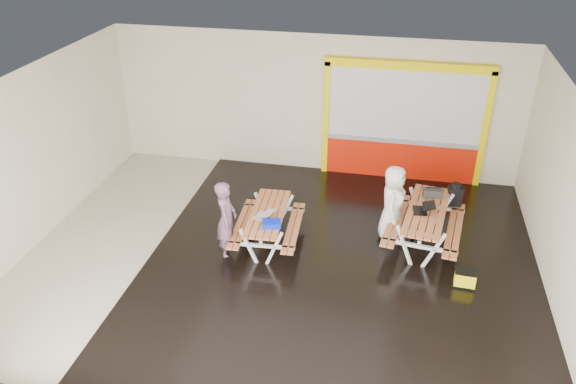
% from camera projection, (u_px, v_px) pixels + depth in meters
% --- Properties ---
extents(room, '(10.02, 8.02, 3.52)m').
position_uv_depth(room, '(278.00, 180.00, 10.46)').
color(room, beige).
rests_on(room, ground).
extents(deck, '(7.50, 7.98, 0.05)m').
position_uv_depth(deck, '(341.00, 264.00, 11.07)').
color(deck, black).
rests_on(deck, room).
extents(kiosk, '(3.88, 0.16, 3.00)m').
position_uv_depth(kiosk, '(403.00, 125.00, 13.59)').
color(kiosk, red).
rests_on(kiosk, room).
extents(picnic_table_left, '(1.40, 1.98, 0.76)m').
position_uv_depth(picnic_table_left, '(268.00, 220.00, 11.43)').
color(picnic_table_left, '#AF6031').
rests_on(picnic_table_left, deck).
extents(picnic_table_right, '(1.70, 2.29, 0.85)m').
position_uv_depth(picnic_table_right, '(426.00, 219.00, 11.36)').
color(picnic_table_right, '#AF6031').
rests_on(picnic_table_right, deck).
extents(person_left, '(0.48, 0.65, 1.64)m').
position_uv_depth(person_left, '(227.00, 220.00, 11.02)').
color(person_left, '#674760').
rests_on(person_left, deck).
extents(person_right, '(0.57, 0.82, 1.59)m').
position_uv_depth(person_right, '(393.00, 202.00, 11.46)').
color(person_right, white).
rests_on(person_right, deck).
extents(laptop_left, '(0.44, 0.42, 0.16)m').
position_uv_depth(laptop_left, '(264.00, 215.00, 11.16)').
color(laptop_left, silver).
rests_on(laptop_left, picnic_table_left).
extents(laptop_right, '(0.45, 0.40, 0.18)m').
position_uv_depth(laptop_right, '(423.00, 209.00, 11.20)').
color(laptop_right, black).
rests_on(laptop_right, picnic_table_right).
extents(blue_pouch, '(0.40, 0.33, 0.10)m').
position_uv_depth(blue_pouch, '(272.00, 224.00, 10.87)').
color(blue_pouch, '#051BD1').
rests_on(blue_pouch, picnic_table_left).
extents(toolbox, '(0.40, 0.23, 0.22)m').
position_uv_depth(toolbox, '(432.00, 193.00, 11.70)').
color(toolbox, black).
rests_on(toolbox, picnic_table_right).
extents(backpack, '(0.33, 0.22, 0.52)m').
position_uv_depth(backpack, '(455.00, 195.00, 11.96)').
color(backpack, black).
rests_on(backpack, picnic_table_right).
extents(dark_case, '(0.53, 0.46, 0.17)m').
position_uv_depth(dark_case, '(402.00, 233.00, 11.82)').
color(dark_case, black).
rests_on(dark_case, deck).
extents(fluke_bag, '(0.41, 0.28, 0.34)m').
position_uv_depth(fluke_bag, '(465.00, 279.00, 10.35)').
color(fluke_bag, black).
rests_on(fluke_bag, deck).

